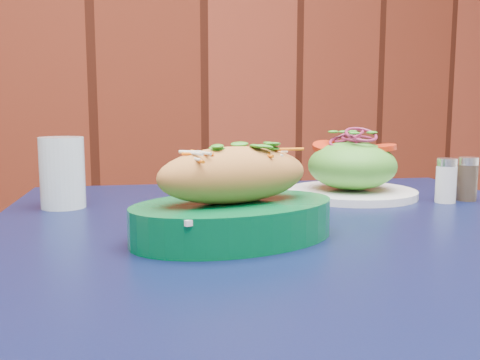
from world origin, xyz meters
name	(u,v)px	position (x,y,z in m)	size (l,w,h in m)	color
cafe_table	(300,291)	(0.44, 1.72, 0.66)	(0.98, 0.98, 0.75)	black
banh_mi_basket	(234,202)	(0.34, 1.69, 0.79)	(0.26, 0.18, 0.11)	#02592B
salad_plate	(352,171)	(0.64, 1.87, 0.79)	(0.22, 0.22, 0.11)	white
water_glass	(62,173)	(0.18, 1.97, 0.80)	(0.07, 0.07, 0.11)	silver
salt_shaker	(446,181)	(0.74, 1.76, 0.78)	(0.03, 0.03, 0.07)	white
pepper_shaker	(467,179)	(0.78, 1.76, 0.78)	(0.03, 0.03, 0.07)	#3F3326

